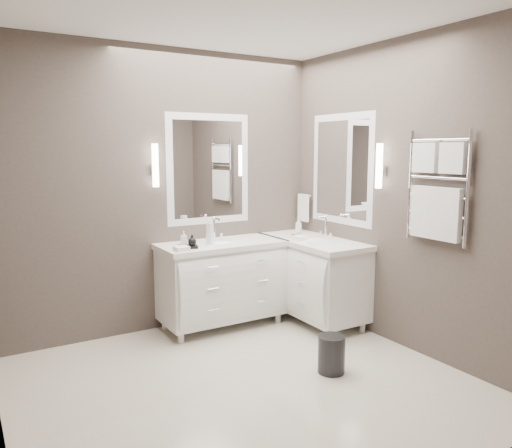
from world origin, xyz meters
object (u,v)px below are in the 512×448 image
towel_ladder (437,194)px  vanity_back (222,278)px  waste_bin (331,354)px  vanity_right (313,274)px

towel_ladder → vanity_back: bearing=124.1°
waste_bin → towel_ladder: bearing=-15.5°
vanity_back → towel_ladder: 2.16m
towel_ladder → vanity_right: bearing=99.8°
vanity_right → vanity_back: bearing=159.6°
vanity_back → vanity_right: size_ratio=1.00×
vanity_right → waste_bin: 1.28m
vanity_back → towel_ladder: bearing=-55.9°
vanity_right → waste_bin: (-0.63, -1.06, -0.34)m
vanity_back → vanity_right: bearing=-20.4°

